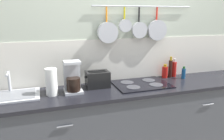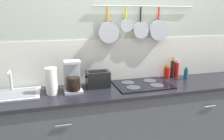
# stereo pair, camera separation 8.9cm
# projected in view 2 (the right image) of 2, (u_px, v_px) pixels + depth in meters

# --- Properties ---
(wall_back) EXTENTS (7.20, 0.15, 2.60)m
(wall_back) POSITION_uv_depth(u_px,v_px,m) (125.00, 50.00, 2.54)
(wall_back) COLOR #B2BCA8
(wall_back) RESTS_ON ground_plane
(cabinet_base) EXTENTS (3.06, 0.54, 0.89)m
(cabinet_base) POSITION_uv_depth(u_px,v_px,m) (133.00, 128.00, 2.45)
(cabinet_base) COLOR #3F4247
(cabinet_base) RESTS_ON ground_plane
(countertop) EXTENTS (3.10, 0.56, 0.03)m
(countertop) POSITION_uv_depth(u_px,v_px,m) (134.00, 89.00, 2.33)
(countertop) COLOR black
(countertop) RESTS_ON cabinet_base
(sink_basin) EXTENTS (0.55, 0.35, 0.22)m
(sink_basin) POSITION_uv_depth(u_px,v_px,m) (10.00, 94.00, 2.09)
(sink_basin) COLOR #B7BABF
(sink_basin) RESTS_ON countertop
(paper_towel_roll) EXTENTS (0.11, 0.11, 0.26)m
(paper_towel_roll) POSITION_uv_depth(u_px,v_px,m) (51.00, 81.00, 2.09)
(paper_towel_roll) COLOR white
(paper_towel_roll) RESTS_ON countertop
(coffee_maker) EXTENTS (0.18, 0.18, 0.31)m
(coffee_maker) POSITION_uv_depth(u_px,v_px,m) (73.00, 79.00, 2.18)
(coffee_maker) COLOR #B7BABF
(coffee_maker) RESTS_ON countertop
(toaster) EXTENTS (0.26, 0.17, 0.18)m
(toaster) POSITION_uv_depth(u_px,v_px,m) (98.00, 79.00, 2.32)
(toaster) COLOR black
(toaster) RESTS_ON countertop
(cooktop) EXTENTS (0.60, 0.44, 0.01)m
(cooktop) POSITION_uv_depth(u_px,v_px,m) (142.00, 84.00, 2.40)
(cooktop) COLOR black
(cooktop) RESTS_ON countertop
(bottle_dish_soap) EXTENTS (0.07, 0.07, 0.17)m
(bottle_dish_soap) POSITION_uv_depth(u_px,v_px,m) (167.00, 72.00, 2.64)
(bottle_dish_soap) COLOR red
(bottle_dish_soap) RESTS_ON countertop
(bottle_olive_oil) EXTENTS (0.05, 0.05, 0.26)m
(bottle_olive_oil) POSITION_uv_depth(u_px,v_px,m) (172.00, 69.00, 2.64)
(bottle_olive_oil) COLOR #33140F
(bottle_olive_oil) RESTS_ON countertop
(bottle_hot_sauce) EXTENTS (0.06, 0.06, 0.23)m
(bottle_hot_sauce) POSITION_uv_depth(u_px,v_px,m) (176.00, 69.00, 2.68)
(bottle_hot_sauce) COLOR red
(bottle_hot_sauce) RESTS_ON countertop
(bottle_sesame_oil) EXTENTS (0.05, 0.05, 0.15)m
(bottle_sesame_oil) POSITION_uv_depth(u_px,v_px,m) (186.00, 74.00, 2.60)
(bottle_sesame_oil) COLOR navy
(bottle_sesame_oil) RESTS_ON countertop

